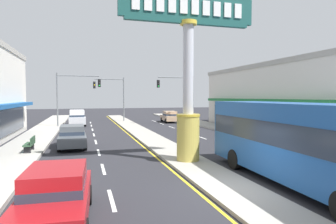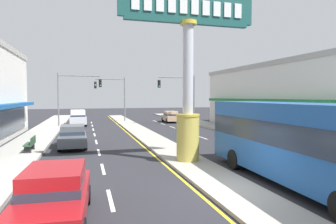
{
  "view_description": "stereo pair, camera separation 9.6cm",
  "coord_description": "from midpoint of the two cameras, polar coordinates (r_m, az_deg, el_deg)",
  "views": [
    {
      "loc": [
        -5.29,
        -9.48,
        3.51
      ],
      "look_at": [
        -0.46,
        7.13,
        2.6
      ],
      "focal_mm": 31.11,
      "sensor_mm": 36.0,
      "label": 1
    },
    {
      "loc": [
        -5.2,
        -9.51,
        3.51
      ],
      "look_at": [
        -0.46,
        7.13,
        2.6
      ],
      "focal_mm": 31.11,
      "sensor_mm": 36.0,
      "label": 2
    }
  ],
  "objects": [
    {
      "name": "street_bench",
      "position": [
        19.74,
        -25.2,
        -5.61
      ],
      "size": [
        0.48,
        1.6,
        0.88
      ],
      "color": "#2D4C33",
      "rests_on": "sidewalk_left"
    },
    {
      "name": "storefront_right",
      "position": [
        32.54,
        22.98,
        2.61
      ],
      "size": [
        8.82,
        23.47,
        6.83
      ],
      "color": "silver",
      "rests_on": "ground"
    },
    {
      "name": "sedan_mid_left_lane",
      "position": [
        19.69,
        19.47,
        -5.11
      ],
      "size": [
        1.87,
        4.32,
        1.53
      ],
      "color": "white",
      "rests_on": "ground"
    },
    {
      "name": "median_strip",
      "position": [
        28.2,
        -5.07,
        -4.01
      ],
      "size": [
        2.24,
        52.0,
        0.14
      ],
      "primitive_type": "cube",
      "color": "#A39E93",
      "rests_on": "ground"
    },
    {
      "name": "bus_far_left_oncoming",
      "position": [
        12.18,
        25.58,
        -5.03
      ],
      "size": [
        2.79,
        11.26,
        3.26
      ],
      "color": "#1E5199",
      "rests_on": "ground"
    },
    {
      "name": "sedan_near_left_lane",
      "position": [
        21.2,
        -18.05,
        -4.52
      ],
      "size": [
        1.93,
        4.35,
        1.53
      ],
      "color": "#4C5156",
      "rests_on": "ground"
    },
    {
      "name": "sidewalk_right",
      "position": [
        29.49,
        13.53,
        -3.73
      ],
      "size": [
        2.9,
        60.0,
        0.18
      ],
      "primitive_type": "cube",
      "color": "#ADA89E",
      "rests_on": "ground"
    },
    {
      "name": "traffic_light_median_far",
      "position": [
        40.82,
        -10.51,
        3.92
      ],
      "size": [
        4.2,
        0.46,
        6.2
      ],
      "color": "slate",
      "rests_on": "ground"
    },
    {
      "name": "traffic_light_left_side",
      "position": [
        34.89,
        -17.76,
        4.08
      ],
      "size": [
        4.86,
        0.46,
        6.2
      ],
      "color": "slate",
      "rests_on": "ground"
    },
    {
      "name": "ground_plane",
      "position": [
        11.4,
        12.82,
        -15.0
      ],
      "size": [
        160.0,
        160.0,
        0.0
      ],
      "primitive_type": "plane",
      "color": "#28282D"
    },
    {
      "name": "traffic_light_right_side",
      "position": [
        36.52,
        2.64,
        4.16
      ],
      "size": [
        4.86,
        0.46,
        6.2
      ],
      "color": "slate",
      "rests_on": "ground"
    },
    {
      "name": "lane_markings",
      "position": [
        26.89,
        -4.52,
        -4.49
      ],
      "size": [
        8.98,
        52.0,
        0.01
      ],
      "color": "silver",
      "rests_on": "ground"
    },
    {
      "name": "sedan_kerb_right",
      "position": [
        8.94,
        -21.12,
        -14.92
      ],
      "size": [
        2.02,
        4.39,
        1.53
      ],
      "color": "maroon",
      "rests_on": "ground"
    },
    {
      "name": "suv_near_right_lane",
      "position": [
        37.05,
        -17.14,
        -1.03
      ],
      "size": [
        2.07,
        4.66,
        1.9
      ],
      "color": "silver",
      "rests_on": "ground"
    },
    {
      "name": "sidewalk_left",
      "position": [
        26.02,
        -24.51,
        -4.81
      ],
      "size": [
        2.9,
        60.0,
        0.18
      ],
      "primitive_type": "cube",
      "color": "#ADA89E",
      "rests_on": "ground"
    },
    {
      "name": "sedan_far_right_lane",
      "position": [
        40.02,
        0.57,
        -0.89
      ],
      "size": [
        1.99,
        4.38,
        1.53
      ],
      "color": "tan",
      "rests_on": "ground"
    },
    {
      "name": "district_sign",
      "position": [
        15.38,
        4.13,
        7.48
      ],
      "size": [
        7.28,
        1.25,
        8.84
      ],
      "color": "gold",
      "rests_on": "median_strip"
    }
  ]
}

